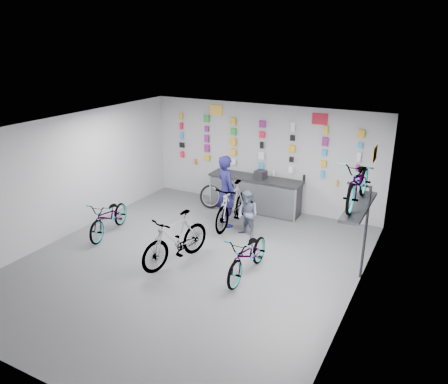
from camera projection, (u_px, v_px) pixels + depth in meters
The scene contains 21 objects.
floor at pixel (189, 263), 9.70m from camera, with size 8.00×8.00×0.00m, color #4B4B50.
ceiling at pixel (185, 130), 8.69m from camera, with size 8.00×8.00×0.00m, color white.
wall_back at pixel (262, 157), 12.52m from camera, with size 7.00×7.00×0.00m, color #B1B1B4.
wall_front at pixel (27, 293), 5.87m from camera, with size 7.00×7.00×0.00m, color #B1B1B4.
wall_left at pixel (67, 176), 10.74m from camera, with size 8.00×8.00×0.00m, color #B1B1B4.
wall_right at pixel (356, 233), 7.65m from camera, with size 8.00×8.00×0.00m, color #B1B1B4.
counter at pixel (255, 194), 12.48m from camera, with size 2.70×0.66×1.00m.
merch_wall at pixel (259, 146), 12.38m from camera, with size 5.56×0.08×1.57m.
wall_bracket at pixel (360, 211), 8.73m from camera, with size 0.39×1.90×2.00m.
sign_left at pixel (216, 110), 12.75m from camera, with size 0.42×0.02×0.30m, color yellow.
sign_right at pixel (320, 119), 11.39m from camera, with size 0.42×0.02×0.30m, color red.
sign_side at pixel (375, 154), 8.27m from camera, with size 0.02×0.40×0.30m, color yellow.
bike_left at pixel (109, 217), 10.99m from camera, with size 0.62×1.77×0.93m, color gray.
bike_center at pixel (176, 239), 9.54m from camera, with size 0.54×1.91×1.15m, color gray.
bike_right at pixel (248, 255), 9.06m from camera, with size 0.63×1.80×0.95m, color gray.
bike_service at pixel (232, 205), 11.45m from camera, with size 0.55×1.94×1.17m, color gray.
bike_wall at pixel (359, 182), 8.57m from camera, with size 0.63×1.80×0.95m, color gray.
clerk at pixel (226, 191), 11.36m from camera, with size 0.70×0.46×1.91m, color #151444.
customer at pixel (248, 214), 10.81m from camera, with size 0.58×0.45×1.20m, color slate.
spare_wheel at pixel (211, 196), 12.77m from camera, with size 0.71×0.33×0.69m.
register at pixel (261, 174), 12.21m from camera, with size 0.28×0.30×0.22m, color black.
Camera 1 is at (4.72, -7.23, 4.75)m, focal length 35.00 mm.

